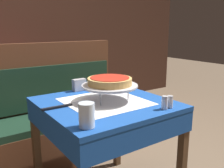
{
  "coord_description": "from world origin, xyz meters",
  "views": [
    {
      "loc": [
        -0.87,
        -1.33,
        1.25
      ],
      "look_at": [
        0.04,
        -0.03,
        0.88
      ],
      "focal_mm": 40.0,
      "sensor_mm": 36.0,
      "label": 1
    }
  ],
  "objects": [
    {
      "name": "back_wall_panel",
      "position": [
        0.0,
        2.25,
        1.2
      ],
      "size": [
        6.0,
        0.04,
        2.4
      ],
      "primitive_type": "cube",
      "color": "#3D2319",
      "rests_on": "ground_plane"
    },
    {
      "name": "pizza_pan_stand",
      "position": [
        0.04,
        0.0,
        0.87
      ],
      "size": [
        0.37,
        0.37,
        0.11
      ],
      "color": "#ADADB2",
      "rests_on": "dining_table_front"
    },
    {
      "name": "dining_table_front",
      "position": [
        0.0,
        0.0,
        0.66
      ],
      "size": [
        0.8,
        0.8,
        0.77
      ],
      "color": "#194799",
      "rests_on": "ground_plane"
    },
    {
      "name": "pizza_server",
      "position": [
        -0.24,
        0.05,
        0.77
      ],
      "size": [
        0.31,
        0.1,
        0.01
      ],
      "color": "#BCBCC1",
      "rests_on": "dining_table_front"
    },
    {
      "name": "water_glass_near",
      "position": [
        -0.31,
        -0.31,
        0.83
      ],
      "size": [
        0.08,
        0.08,
        0.12
      ],
      "color": "silver",
      "rests_on": "dining_table_front"
    },
    {
      "name": "napkin_holder",
      "position": [
        -0.01,
        0.36,
        0.81
      ],
      "size": [
        0.1,
        0.05,
        0.09
      ],
      "color": "#B2B2B7",
      "rests_on": "dining_table_front"
    },
    {
      "name": "deep_dish_pizza",
      "position": [
        0.04,
        0.0,
        0.9
      ],
      "size": [
        0.29,
        0.29,
        0.05
      ],
      "color": "tan",
      "rests_on": "pizza_pan_stand"
    },
    {
      "name": "condiment_caddy",
      "position": [
        -0.25,
        1.68,
        0.82
      ],
      "size": [
        0.13,
        0.13,
        0.16
      ],
      "color": "black",
      "rests_on": "dining_table_rear"
    },
    {
      "name": "pepper_shaker",
      "position": [
        0.25,
        -0.34,
        0.8
      ],
      "size": [
        0.04,
        0.04,
        0.07
      ],
      "color": "silver",
      "rests_on": "dining_table_front"
    },
    {
      "name": "booth_bench",
      "position": [
        -0.17,
        0.78,
        0.33
      ],
      "size": [
        1.62,
        0.47,
        1.11
      ],
      "color": "brown",
      "rests_on": "ground_plane"
    },
    {
      "name": "dining_table_rear",
      "position": [
        -0.26,
        1.69,
        0.67
      ],
      "size": [
        0.83,
        0.83,
        0.77
      ],
      "color": "red",
      "rests_on": "ground_plane"
    },
    {
      "name": "salt_shaker",
      "position": [
        0.21,
        -0.34,
        0.81
      ],
      "size": [
        0.04,
        0.04,
        0.08
      ],
      "color": "silver",
      "rests_on": "dining_table_front"
    }
  ]
}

